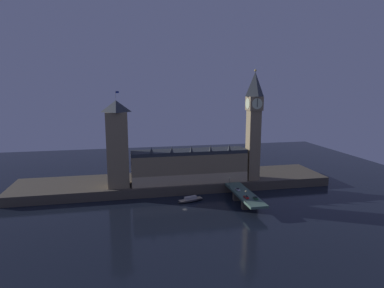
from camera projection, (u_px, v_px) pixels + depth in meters
ground_plane at (185, 205)px, 194.47m from camera, size 400.00×400.00×0.00m
embankment at (175, 182)px, 231.55m from camera, size 220.00×42.00×6.24m
parliament_hall at (189, 166)px, 220.89m from camera, size 78.80×16.73×26.66m
clock_tower at (254, 122)px, 221.76m from camera, size 10.05×10.16×76.51m
victoria_tower at (118, 144)px, 207.99m from camera, size 13.87×13.87×62.41m
bridge at (245, 196)px, 196.05m from camera, size 10.49×46.00×6.97m
car_northbound_lead at (238, 189)px, 200.85m from camera, size 1.97×4.34×1.39m
car_northbound_trail at (246, 197)px, 186.84m from camera, size 2.09×4.48×1.32m
car_southbound_lead at (256, 198)px, 185.11m from camera, size 2.03×3.94×1.33m
street_lamp_near at (246, 195)px, 179.80m from camera, size 1.34×0.60×6.86m
street_lamp_far at (229, 181)px, 208.24m from camera, size 1.34×0.60×6.40m
boat_upstream at (191, 200)px, 200.90m from camera, size 17.90×9.07×3.39m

